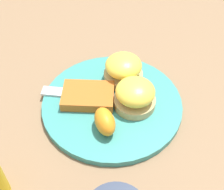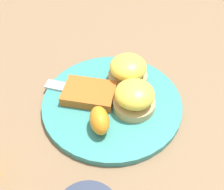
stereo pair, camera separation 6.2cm
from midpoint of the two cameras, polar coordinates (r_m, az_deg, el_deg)
The scene contains 7 objects.
ground_plane at distance 0.64m, azimuth 2.75°, elevation -2.21°, with size 1.10×1.10×0.00m, color #846647.
plate at distance 0.64m, azimuth 2.77°, elevation -1.80°, with size 0.29×0.29×0.01m, color teal.
sandwich_benedict_left at distance 0.61m, azimuth 7.03°, elevation -0.60°, with size 0.08×0.08×0.06m.
sandwich_benedict_right at distance 0.66m, azimuth 5.64°, elevation 4.39°, with size 0.08×0.08×0.06m.
hashbrown_patty at distance 0.64m, azimuth -1.45°, elevation 0.19°, with size 0.10×0.07×0.02m, color #B86022.
orange_wedge at distance 0.57m, azimuth 0.78°, elevation -4.84°, with size 0.06×0.04×0.04m, color orange.
fork at distance 0.65m, azimuth -1.20°, elevation 0.31°, with size 0.23×0.06×0.00m.
Camera 2 is at (-0.04, 0.42, 0.49)m, focal length 50.00 mm.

